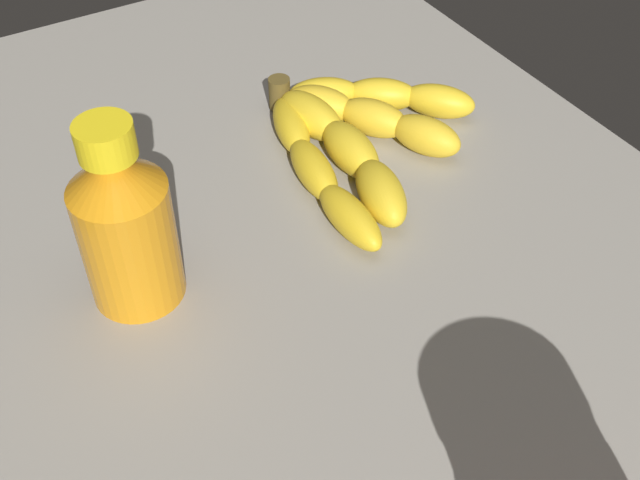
% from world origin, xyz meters
% --- Properties ---
extents(ground_plane, '(0.92, 0.56, 0.05)m').
position_xyz_m(ground_plane, '(0.00, 0.00, -0.02)').
color(ground_plane, gray).
extents(banana_bunch, '(0.22, 0.20, 0.03)m').
position_xyz_m(banana_bunch, '(-0.11, 0.07, 0.02)').
color(banana_bunch, yellow).
rests_on(banana_bunch, ground_plane).
extents(honey_bottle, '(0.07, 0.07, 0.15)m').
position_xyz_m(honey_bottle, '(-0.05, -0.15, 0.07)').
color(honey_bottle, orange).
rests_on(honey_bottle, ground_plane).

